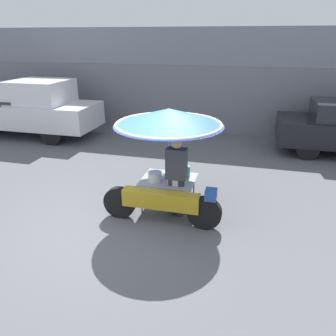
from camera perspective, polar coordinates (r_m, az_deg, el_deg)
ground_plane at (r=6.31m, az=-6.50°, el=-9.21°), size 36.00×36.00×0.00m
shopfront_building at (r=12.81m, az=5.37°, el=15.21°), size 28.00×2.06×3.55m
vendor_motorcycle_cart at (r=6.07m, az=0.02°, el=6.16°), size 2.25×2.05×2.04m
vendor_person at (r=6.10m, az=1.48°, el=-0.94°), size 0.38×0.22×1.58m
pickup_truck at (r=12.51m, az=-23.72°, el=9.42°), size 5.41×1.83×1.91m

